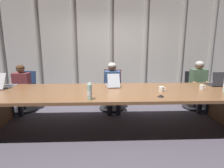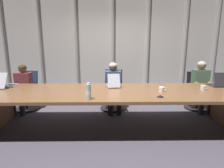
% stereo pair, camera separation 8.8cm
% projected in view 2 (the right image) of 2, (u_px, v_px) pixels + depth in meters
% --- Properties ---
extents(ground_plane, '(13.99, 13.99, 0.00)m').
position_uv_depth(ground_plane, '(114.00, 128.00, 3.57)').
color(ground_plane, '#47424C').
extents(conference_table, '(4.91, 1.36, 0.74)m').
position_uv_depth(conference_table, '(114.00, 97.00, 3.44)').
color(conference_table, brown).
rests_on(conference_table, ground_plane).
extents(curtain_backdrop, '(6.99, 0.17, 2.97)m').
position_uv_depth(curtain_backdrop, '(112.00, 48.00, 5.30)').
color(curtain_backdrop, beige).
rests_on(curtain_backdrop, ground_plane).
extents(laptop_left_end, '(0.28, 0.51, 0.31)m').
position_uv_depth(laptop_left_end, '(7.00, 84.00, 3.72)').
color(laptop_left_end, '#BCBCC1').
rests_on(laptop_left_end, conference_table).
extents(laptop_left_mid, '(0.28, 0.44, 0.27)m').
position_uv_depth(laptop_left_mid, '(113.00, 84.00, 3.78)').
color(laptop_left_mid, '#A8ADB7').
rests_on(laptop_left_mid, conference_table).
extents(laptop_center, '(0.24, 0.35, 0.29)m').
position_uv_depth(laptop_center, '(216.00, 83.00, 3.79)').
color(laptop_center, '#2D2D33').
rests_on(laptop_center, conference_table).
extents(office_chair_left_end, '(0.60, 0.60, 0.93)m').
position_uv_depth(office_chair_left_end, '(27.00, 95.00, 4.58)').
color(office_chair_left_end, navy).
rests_on(office_chair_left_end, ground_plane).
extents(office_chair_left_mid, '(0.60, 0.61, 0.96)m').
position_uv_depth(office_chair_left_mid, '(113.00, 95.00, 4.61)').
color(office_chair_left_mid, '#511E19').
rests_on(office_chair_left_mid, ground_plane).
extents(office_chair_center, '(0.60, 0.60, 0.90)m').
position_uv_depth(office_chair_center, '(197.00, 95.00, 4.64)').
color(office_chair_center, black).
rests_on(office_chair_center, ground_plane).
extents(person_left_end, '(0.39, 0.56, 1.11)m').
position_uv_depth(person_left_end, '(22.00, 86.00, 4.36)').
color(person_left_end, brown).
rests_on(person_left_end, ground_plane).
extents(person_left_mid, '(0.40, 0.56, 1.16)m').
position_uv_depth(person_left_mid, '(113.00, 84.00, 4.39)').
color(person_left_mid, '#335184').
rests_on(person_left_mid, ground_plane).
extents(person_center, '(0.38, 0.55, 1.19)m').
position_uv_depth(person_center, '(202.00, 83.00, 4.42)').
color(person_center, '#4C6B4C').
rests_on(person_center, ground_plane).
extents(water_bottle_secondary, '(0.08, 0.08, 0.26)m').
position_uv_depth(water_bottle_secondary, '(89.00, 92.00, 2.86)').
color(water_bottle_secondary, '#ADD1B2').
rests_on(water_bottle_secondary, conference_table).
extents(coffee_mug_near, '(0.13, 0.09, 0.09)m').
position_uv_depth(coffee_mug_near, '(162.00, 89.00, 3.35)').
color(coffee_mug_near, white).
rests_on(coffee_mug_near, conference_table).
extents(coffee_mug_far, '(0.13, 0.08, 0.09)m').
position_uv_depth(coffee_mug_far, '(203.00, 88.00, 3.48)').
color(coffee_mug_far, white).
rests_on(coffee_mug_far, conference_table).
extents(conference_mic_left_side, '(0.11, 0.11, 0.03)m').
position_uv_depth(conference_mic_left_side, '(160.00, 96.00, 3.01)').
color(conference_mic_left_side, black).
rests_on(conference_mic_left_side, conference_table).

